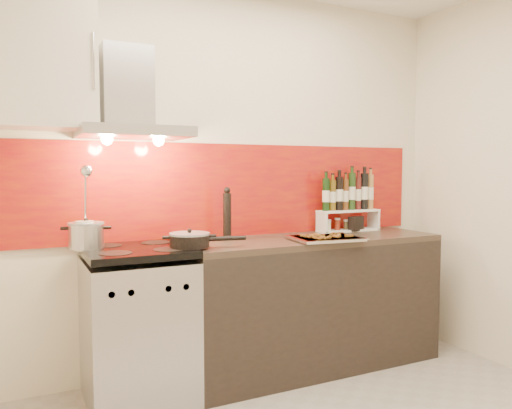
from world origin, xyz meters
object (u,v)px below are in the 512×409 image
range_stove (139,326)px  stock_pot (86,235)px  counter (311,301)px  baking_tray (325,238)px  pepper_mill (227,215)px  saute_pan (191,240)px

range_stove → stock_pot: (-0.27, 0.11, 0.54)m
counter → baking_tray: baking_tray is taller
stock_pot → counter: bearing=-4.3°
range_stove → baking_tray: (1.20, -0.17, 0.47)m
range_stove → pepper_mill: pepper_mill is taller
range_stove → baking_tray: bearing=-7.9°
counter → baking_tray: 0.50m
counter → range_stove: bearing=-179.8°
counter → stock_pot: stock_pot is taller
baking_tray → stock_pot: bearing=169.1°
baking_tray → range_stove: bearing=172.1°
range_stove → counter: range_stove is taller
counter → saute_pan: 1.05m
saute_pan → baking_tray: bearing=-3.0°
counter → saute_pan: size_ratio=3.96×
saute_pan → pepper_mill: pepper_mill is taller
range_stove → pepper_mill: 0.89m
saute_pan → pepper_mill: (0.33, 0.24, 0.12)m
range_stove → saute_pan: 0.60m
saute_pan → baking_tray: size_ratio=0.94×
counter → baking_tray: bearing=-90.8°
stock_pot → saute_pan: stock_pot is taller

